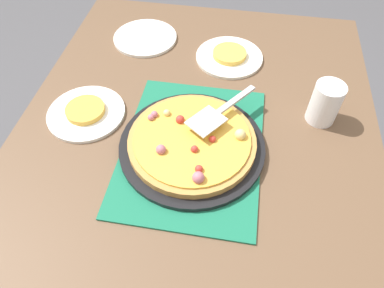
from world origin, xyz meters
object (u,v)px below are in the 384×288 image
object	(u,v)px
served_slice_left	(85,110)
served_slice_right	(230,54)
plate_near_left	(86,113)
cup_far	(325,103)
pizza_server	(219,112)
pizza	(192,141)
plate_side	(145,38)
plate_far_right	(229,57)
pizza_pan	(192,146)

from	to	relation	value
served_slice_left	served_slice_right	world-z (taller)	same
plate_near_left	cup_far	world-z (taller)	cup_far
pizza_server	pizza	bearing A→B (deg)	143.76
pizza	cup_far	size ratio (longest dim) A/B	2.75
plate_side	served_slice_right	world-z (taller)	served_slice_right
plate_far_right	cup_far	xyz separation A→B (m)	(-0.23, -0.28, 0.06)
plate_far_right	served_slice_right	bearing A→B (deg)	-90.00
served_slice_left	cup_far	size ratio (longest dim) A/B	0.92
cup_far	served_slice_right	bearing A→B (deg)	50.46
pizza_pan	pizza	xyz separation A→B (m)	(-0.00, -0.00, 0.02)
pizza	plate_far_right	xyz separation A→B (m)	(0.40, -0.06, -0.03)
plate_near_left	plate_side	size ratio (longest dim) A/B	1.00
pizza_pan	plate_far_right	world-z (taller)	pizza_pan
served_slice_right	plate_side	bearing A→B (deg)	78.80
plate_near_left	plate_side	bearing A→B (deg)	-11.06
plate_far_right	pizza	bearing A→B (deg)	171.71
pizza_pan	pizza	distance (m)	0.02
plate_near_left	pizza_server	xyz separation A→B (m)	(0.00, -0.38, 0.06)
pizza	plate_near_left	distance (m)	0.33
plate_side	pizza_server	bearing A→B (deg)	-141.50
cup_far	pizza_server	distance (m)	0.29
plate_side	served_slice_right	size ratio (longest dim) A/B	2.00
pizza	plate_near_left	xyz separation A→B (m)	(0.07, 0.32, -0.03)
served_slice_left	pizza_server	distance (m)	0.38
served_slice_right	pizza_server	world-z (taller)	pizza_server
pizza	plate_far_right	world-z (taller)	pizza
pizza_pan	served_slice_left	size ratio (longest dim) A/B	3.45
pizza	served_slice_left	xyz separation A→B (m)	(0.07, 0.32, -0.02)
plate_far_right	plate_side	size ratio (longest dim) A/B	1.00
served_slice_right	pizza_server	size ratio (longest dim) A/B	0.52
served_slice_left	cup_far	world-z (taller)	cup_far
pizza	served_slice_right	size ratio (longest dim) A/B	3.00
served_slice_left	pizza	bearing A→B (deg)	-103.21
pizza_pan	plate_side	xyz separation A→B (m)	(0.46, 0.24, -0.01)
pizza	plate_near_left	world-z (taller)	pizza
cup_far	served_slice_left	bearing A→B (deg)	98.16
pizza_pan	pizza	world-z (taller)	pizza
served_slice_left	cup_far	bearing A→B (deg)	-81.84
plate_near_left	served_slice_right	world-z (taller)	served_slice_right
plate_near_left	served_slice_left	size ratio (longest dim) A/B	2.00
served_slice_right	cup_far	distance (m)	0.36
served_slice_left	pizza_server	xyz separation A→B (m)	(0.00, -0.38, 0.05)
pizza_pan	served_slice_left	xyz separation A→B (m)	(0.07, 0.32, 0.01)
cup_far	plate_side	bearing A→B (deg)	63.46
pizza	served_slice_right	bearing A→B (deg)	-8.29
pizza	served_slice_right	xyz separation A→B (m)	(0.40, -0.06, -0.02)
served_slice_right	pizza_server	bearing A→B (deg)	-180.00
pizza	cup_far	xyz separation A→B (m)	(0.17, -0.34, 0.03)
pizza_pan	plate_near_left	distance (m)	0.33
plate_far_right	pizza_server	world-z (taller)	pizza_server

